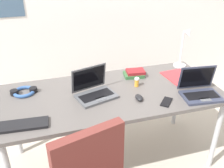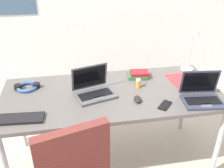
# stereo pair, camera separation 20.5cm
# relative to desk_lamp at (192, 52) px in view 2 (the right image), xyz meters

# --- Properties ---
(ground_plane) EXTENTS (12.00, 12.00, 0.00)m
(ground_plane) POSITION_rel_desk_lamp_xyz_m (-0.80, -0.28, -0.94)
(ground_plane) COLOR #B7AD9E
(desk) EXTENTS (1.80, 0.80, 0.74)m
(desk) POSITION_rel_desk_lamp_xyz_m (-0.80, -0.28, -0.25)
(desk) COLOR #595451
(desk) RESTS_ON ground_plane
(desk_lamp) EXTENTS (0.12, 0.18, 0.40)m
(desk_lamp) POSITION_rel_desk_lamp_xyz_m (0.00, 0.00, 0.00)
(desk_lamp) COLOR white
(desk_lamp) RESTS_ON desk
(laptop_near_lamp) EXTENTS (0.36, 0.32, 0.23)m
(laptop_near_lamp) POSITION_rel_desk_lamp_xyz_m (-0.95, -0.28, -0.15)
(laptop_near_lamp) COLOR #515459
(laptop_near_lamp) RESTS_ON desk
(laptop_front_right) EXTENTS (0.33, 0.27, 0.22)m
(laptop_front_right) POSITION_rel_desk_lamp_xyz_m (-0.14, -0.52, -0.15)
(laptop_front_right) COLOR #33384C
(laptop_front_right) RESTS_ON desk
(external_keyboard) EXTENTS (0.34, 0.14, 0.02)m
(external_keyboard) POSITION_rel_desk_lamp_xyz_m (-1.50, -0.53, -0.19)
(external_keyboard) COLOR black
(external_keyboard) RESTS_ON desk
(computer_mouse) EXTENTS (0.06, 0.10, 0.03)m
(computer_mouse) POSITION_rel_desk_lamp_xyz_m (-0.63, -0.44, -0.18)
(computer_mouse) COLOR black
(computer_mouse) RESTS_ON desk
(cell_phone) EXTENTS (0.14, 0.14, 0.01)m
(cell_phone) POSITION_rel_desk_lamp_xyz_m (-0.44, -0.54, -0.19)
(cell_phone) COLOR black
(cell_phone) RESTS_ON desk
(headphones) EXTENTS (0.21, 0.18, 0.04)m
(headphones) POSITION_rel_desk_lamp_xyz_m (-1.49, -0.08, -0.18)
(headphones) COLOR #335999
(headphones) RESTS_ON desk
(pill_bottle) EXTENTS (0.04, 0.04, 0.08)m
(pill_bottle) POSITION_rel_desk_lamp_xyz_m (-0.57, -0.23, -0.16)
(pill_bottle) COLOR gold
(pill_bottle) RESTS_ON desk
(book_stack) EXTENTS (0.20, 0.16, 0.06)m
(book_stack) POSITION_rel_desk_lamp_xyz_m (-0.51, -0.04, -0.17)
(book_stack) COLOR #336638
(book_stack) RESTS_ON desk
(paper_folder_mid_desk) EXTENTS (0.26, 0.33, 0.01)m
(paper_folder_mid_desk) POSITION_rel_desk_lamp_xyz_m (-0.13, -0.20, -0.19)
(paper_folder_mid_desk) COLOR red
(paper_folder_mid_desk) RESTS_ON desk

